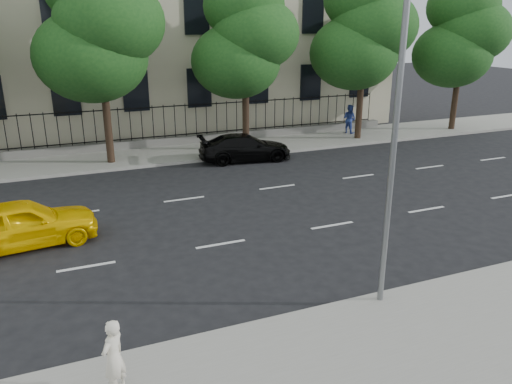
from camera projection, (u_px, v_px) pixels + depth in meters
ground at (250, 281)px, 13.35m from camera, size 120.00×120.00×0.00m
near_sidewalk at (325, 370)px, 9.82m from camera, size 60.00×4.00×0.15m
far_sidewalk at (150, 155)px, 25.58m from camera, size 60.00×4.00×0.15m
lane_markings at (200, 219)px, 17.51m from camera, size 49.60×4.62×0.01m
iron_fence at (143, 138)px, 26.89m from camera, size 30.00×0.50×2.20m
street_light at (384, 90)px, 11.03m from camera, size 0.25×3.32×8.05m
tree_c at (99, 26)px, 22.28m from camera, size 5.89×5.50×9.80m
tree_d at (245, 37)px, 24.97m from camera, size 5.34×4.94×8.84m
tree_e at (364, 29)px, 27.37m from camera, size 5.71×5.31×9.46m
tree_f at (462, 34)px, 29.98m from camera, size 5.52×5.12×9.01m
yellow_taxi at (21, 224)px, 15.16m from camera, size 4.60×2.33×1.50m
black_sedan at (245, 147)px, 24.75m from camera, size 4.77×2.40×1.33m
woman_near at (113, 357)px, 8.90m from camera, size 0.63×0.63×1.48m
pedestrian_far at (349, 119)px, 30.17m from camera, size 0.91×1.01×1.72m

